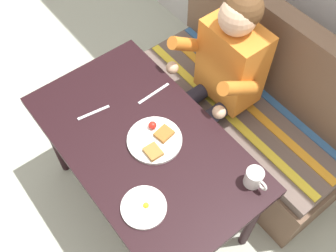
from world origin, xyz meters
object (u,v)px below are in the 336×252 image
table (144,150)px  person (222,71)px  couch (245,111)px  plate_breakfast (155,140)px  knife (154,93)px  coffee_mug (254,178)px  fork (94,113)px  plate_eggs (144,207)px

table → person: bearing=98.9°
couch → plate_breakfast: size_ratio=5.45×
plate_breakfast → knife: (-0.24, 0.17, -0.01)m
table → coffee_mug: size_ratio=10.17×
couch → knife: 0.71m
couch → fork: size_ratio=8.47×
coffee_mug → fork: 0.84m
person → coffee_mug: 0.66m
couch → fork: bearing=-108.4°
table → knife: size_ratio=6.00×
couch → plate_breakfast: bearing=-87.0°
couch → knife: couch is taller
fork → knife: same height
fork → knife: (0.09, 0.31, 0.00)m
plate_eggs → knife: plate_eggs is taller
table → coffee_mug: 0.56m
person → coffee_mug: (0.57, -0.34, 0.04)m
couch → table: bearing=-90.0°
fork → knife: 0.32m
couch → person: (-0.09, -0.17, 0.41)m
table → knife: 0.30m
coffee_mug → fork: (-0.77, -0.35, -0.05)m
person → table: bearing=-81.1°
table → fork: (-0.29, -0.10, 0.08)m
coffee_mug → table: bearing=-152.0°
table → fork: 0.32m
plate_eggs → coffee_mug: coffee_mug is taller
plate_eggs → coffee_mug: (0.20, 0.45, 0.04)m
plate_eggs → fork: plate_eggs is taller
person → plate_eggs: (0.37, -0.79, -0.00)m
table → couch: 0.83m
plate_breakfast → couch: bearing=93.0°
table → fork: fork is taller
plate_breakfast → fork: bearing=-156.5°
fork → knife: bearing=83.3°
person → knife: 0.39m
table → plate_eggs: size_ratio=6.02×
plate_breakfast → plate_eggs: 0.34m
knife → fork: bearing=-108.4°
knife → couch: bearing=67.5°
plate_breakfast → knife: 0.29m
table → fork: size_ratio=7.06×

